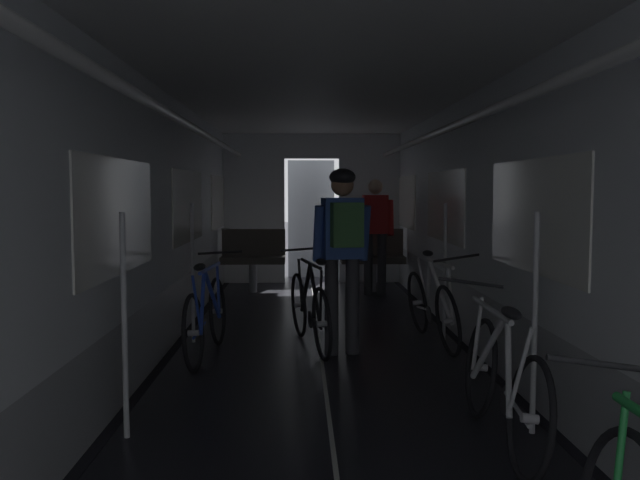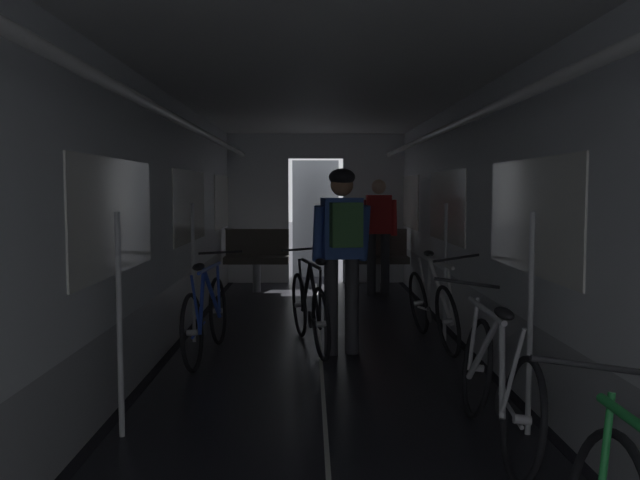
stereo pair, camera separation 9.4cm
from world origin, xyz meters
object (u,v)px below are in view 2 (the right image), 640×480
object	(u,v)px
bench_seat_far_right	(376,254)
person_cyclist_aisle	(342,240)
person_standing_near_bench	(378,228)
bench_seat_far_left	(257,254)
bicycle_white	(432,306)
bicycle_black_in_aisle	(309,309)
bicycle_silver	(496,383)
bicycle_blue	(206,316)

from	to	relation	value
bench_seat_far_right	person_cyclist_aisle	xyz separation A→B (m)	(-0.70, -3.92, 0.50)
person_cyclist_aisle	person_standing_near_bench	distance (m)	3.62
bench_seat_far_left	bicycle_white	size ratio (longest dim) A/B	0.58
bicycle_black_in_aisle	bicycle_white	bearing A→B (deg)	6.39
bench_seat_far_right	bicycle_silver	size ratio (longest dim) A/B	0.58
bench_seat_far_right	bicycle_silver	distance (m)	6.15
person_cyclist_aisle	bicycle_black_in_aisle	distance (m)	0.80
bicycle_blue	bicycle_silver	bearing A→B (deg)	-46.25
person_standing_near_bench	bench_seat_far_left	bearing A→B (deg)	168.21
bicycle_blue	bicycle_silver	xyz separation A→B (m)	(2.06, -2.16, -0.00)
bicycle_silver	person_cyclist_aisle	xyz separation A→B (m)	(-0.81, 2.23, 0.69)
bench_seat_far_left	bicycle_blue	world-z (taller)	bench_seat_far_left
bench_seat_far_right	person_cyclist_aisle	size ratio (longest dim) A/B	0.57
bicycle_white	bicycle_silver	xyz separation A→B (m)	(-0.10, -2.63, -0.00)
bench_seat_far_right	person_cyclist_aisle	distance (m)	4.02
bench_seat_far_left	bench_seat_far_right	xyz separation A→B (m)	(1.80, 0.00, 0.00)
bench_seat_far_left	bicycle_blue	size ratio (longest dim) A/B	0.58
bicycle_white	person_standing_near_bench	bearing A→B (deg)	93.94
bicycle_blue	person_cyclist_aisle	distance (m)	1.43
bench_seat_far_left	bicycle_blue	distance (m)	4.00
bicycle_white	person_cyclist_aisle	world-z (taller)	person_cyclist_aisle
bench_seat_far_right	person_standing_near_bench	xyz separation A→B (m)	(0.00, -0.38, 0.41)
bench_seat_far_right	bicycle_black_in_aisle	distance (m)	3.79
bicycle_silver	bicycle_white	bearing A→B (deg)	87.78
person_cyclist_aisle	bicycle_black_in_aisle	size ratio (longest dim) A/B	1.04
bench_seat_far_left	bench_seat_far_right	distance (m)	1.80
bicycle_blue	bench_seat_far_right	bearing A→B (deg)	64.01
bicycle_silver	bicycle_black_in_aisle	xyz separation A→B (m)	(-1.12, 2.50, 0.00)
bicycle_white	bicycle_black_in_aisle	size ratio (longest dim) A/B	1.01
bicycle_black_in_aisle	person_standing_near_bench	xyz separation A→B (m)	(1.00, 3.28, 0.59)
bench_seat_far_left	bicycle_silver	xyz separation A→B (m)	(1.92, -6.15, -0.19)
bicycle_blue	bench_seat_far_left	bearing A→B (deg)	87.90
bench_seat_far_right	bicycle_blue	size ratio (longest dim) A/B	0.58
bench_seat_far_left	bicycle_blue	bearing A→B (deg)	-92.10
bicycle_blue	bicycle_black_in_aisle	distance (m)	1.01
bicycle_blue	bicycle_white	xyz separation A→B (m)	(2.17, 0.48, -0.00)
bicycle_white	person_cyclist_aisle	distance (m)	1.22
bicycle_white	bicycle_silver	size ratio (longest dim) A/B	1.00
bicycle_blue	bicycle_silver	size ratio (longest dim) A/B	1.00
bench_seat_far_right	person_standing_near_bench	size ratio (longest dim) A/B	0.58
bicycle_blue	bicycle_black_in_aisle	bearing A→B (deg)	19.72
bench_seat_far_left	person_cyclist_aisle	world-z (taller)	person_cyclist_aisle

